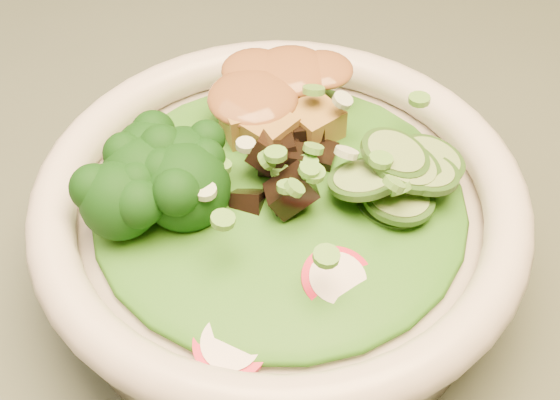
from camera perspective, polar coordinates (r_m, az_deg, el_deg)
dining_table at (r=0.62m, az=10.93°, el=-4.43°), size 1.20×0.80×0.75m
salad_bowl at (r=0.43m, az=0.00°, el=-1.77°), size 0.27×0.27×0.07m
lettuce_bed at (r=0.42m, az=0.00°, el=0.09°), size 0.20×0.20×0.02m
broccoli_florets at (r=0.41m, az=-8.72°, el=0.78°), size 0.09×0.09×0.04m
radish_slices at (r=0.37m, az=1.40°, el=-6.87°), size 0.12×0.06×0.02m
cucumber_slices at (r=0.42m, az=8.88°, el=1.67°), size 0.08×0.08×0.04m
mushroom_heap at (r=0.42m, az=-0.15°, el=2.60°), size 0.08×0.08×0.04m
tofu_cubes at (r=0.46m, az=-0.53°, el=6.90°), size 0.10×0.08×0.04m
peanut_sauce at (r=0.45m, az=-0.54°, el=8.16°), size 0.07×0.06×0.02m
scallion_garnish at (r=0.40m, az=0.00°, el=2.40°), size 0.19×0.19×0.02m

